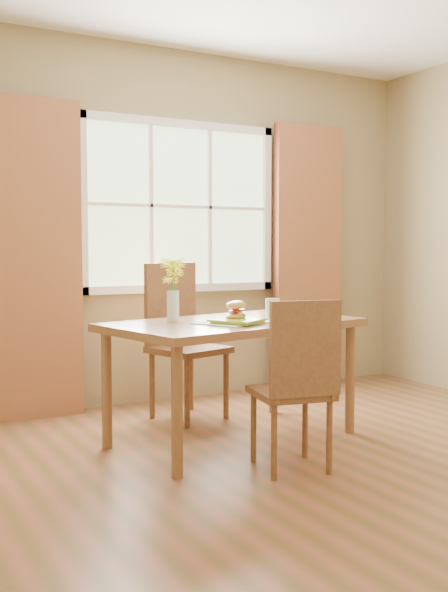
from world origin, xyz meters
The scene contains 12 objects.
room centered at (0.00, 0.00, 1.35)m, with size 4.24×3.84×2.74m.
window centered at (0.00, 1.87, 1.50)m, with size 1.62×0.06×1.32m.
curtain_left centered at (-1.15, 1.78, 1.10)m, with size 0.65×0.08×2.20m, color maroon.
curtain_right centered at (1.15, 1.78, 1.10)m, with size 0.65×0.08×2.20m, color maroon.
dining_table centered at (-0.23, 0.63, 0.66)m, with size 1.65×1.13×0.74m.
chair_near centered at (-0.25, -0.06, 0.50)m, with size 0.45×0.45×0.92m.
chair_far centered at (-0.26, 1.34, 0.59)m, with size 0.56×0.56×1.08m.
placemat centered at (-0.27, 0.54, 0.74)m, with size 0.45×0.33×0.01m, color beige.
plate centered at (-0.29, 0.47, 0.75)m, with size 0.26×0.26×0.01m, color #90B72D.
croissant_sandwich centered at (-0.27, 0.52, 0.81)m, with size 0.18×0.15×0.11m.
water_glass centered at (-0.01, 0.54, 0.80)m, with size 0.09×0.09×0.13m.
flower_vase centered at (-0.57, 0.78, 0.98)m, with size 0.16×0.16×0.38m.
Camera 1 is at (-2.30, -3.01, 1.18)m, focal length 42.00 mm.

